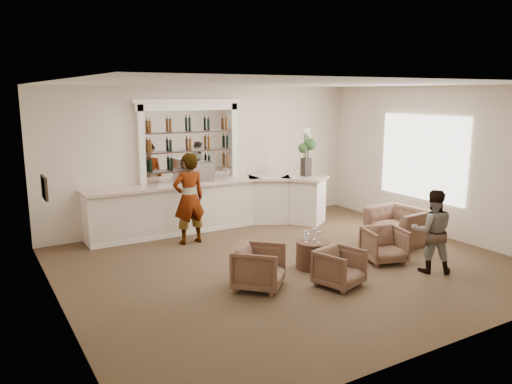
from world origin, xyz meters
TOP-DOWN VIEW (x-y plane):
  - ground at (0.00, 0.00)m, footprint 8.00×8.00m
  - room_shell at (0.16, 0.71)m, footprint 8.04×7.02m
  - bar_counter at (-0.16, 3.00)m, footprint 5.72×1.80m
  - back_bar_alcove at (-0.50, 3.41)m, footprint 2.64×0.25m
  - cocktail_table at (0.26, -0.33)m, footprint 0.60×0.60m
  - sommelier at (-1.05, 2.22)m, footprint 0.72×0.49m
  - guest at (1.96, -1.56)m, footprint 0.92×0.89m
  - armchair_left at (-1.07, -0.67)m, footprint 1.09×1.09m
  - armchair_center at (0.12, -1.26)m, footprint 0.85×0.86m
  - armchair_right at (1.63, -0.75)m, footprint 0.88×0.89m
  - armchair_far at (2.77, -0.02)m, footprint 1.12×1.25m
  - espresso_machine at (-0.40, 3.04)m, footprint 0.55×0.47m
  - flower_vase at (2.16, 2.49)m, footprint 0.31×0.31m
  - wine_glass_bar_left at (-0.58, 3.01)m, footprint 0.07×0.07m
  - wine_glass_bar_right at (0.27, 2.97)m, footprint 0.07×0.07m
  - wine_glass_tbl_a at (0.14, -0.30)m, footprint 0.07×0.07m
  - wine_glass_tbl_b at (0.36, -0.25)m, footprint 0.07×0.07m
  - wine_glass_tbl_c at (0.30, -0.46)m, footprint 0.07×0.07m
  - napkin_holder at (0.24, -0.19)m, footprint 0.08×0.08m

SIDE VIEW (x-z plane):
  - ground at x=0.00m, z-range 0.00..0.00m
  - cocktail_table at x=0.26m, z-range 0.00..0.50m
  - armchair_center at x=0.12m, z-range 0.00..0.63m
  - armchair_right at x=1.63m, z-range 0.00..0.66m
  - armchair_left at x=-1.07m, z-range 0.00..0.71m
  - armchair_far at x=2.77m, z-range 0.00..0.75m
  - napkin_holder at x=0.24m, z-range 0.50..0.62m
  - bar_counter at x=-0.16m, z-range 0.00..1.14m
  - wine_glass_tbl_a at x=0.14m, z-range 0.50..0.71m
  - wine_glass_tbl_b at x=0.36m, z-range 0.50..0.71m
  - wine_glass_tbl_c at x=0.30m, z-range 0.50..0.71m
  - guest at x=1.96m, z-range 0.00..1.49m
  - sommelier at x=-1.05m, z-range 0.00..1.93m
  - wine_glass_bar_left at x=-0.58m, z-range 1.14..1.35m
  - wine_glass_bar_right at x=0.27m, z-range 1.14..1.35m
  - espresso_machine at x=-0.40m, z-range 1.14..1.59m
  - flower_vase at x=2.16m, z-range 1.21..2.38m
  - back_bar_alcove at x=-0.50m, z-range 0.53..3.53m
  - room_shell at x=0.16m, z-range 0.68..4.00m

